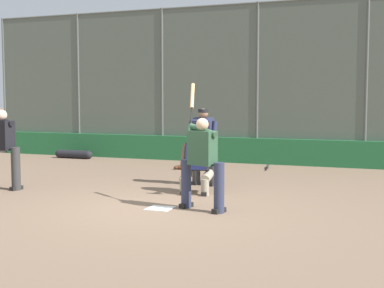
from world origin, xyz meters
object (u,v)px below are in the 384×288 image
at_px(spare_bat_near_backstop, 267,167).
at_px(fielding_glove_on_dirt, 180,167).
at_px(equipment_bag_dugout_side, 74,154).
at_px(batter_on_deck, 2,146).
at_px(catcher_behind_plate, 196,161).
at_px(batter_at_plate, 202,160).
at_px(umpire_home, 203,144).

height_order(spare_bat_near_backstop, fielding_glove_on_dirt, fielding_glove_on_dirt).
bearing_deg(equipment_bag_dugout_side, spare_bat_near_backstop, 177.98).
xyz_separation_m(batter_on_deck, spare_bat_near_backstop, (-4.50, -5.21, -0.88)).
bearing_deg(fielding_glove_on_dirt, catcher_behind_plate, 117.20).
xyz_separation_m(catcher_behind_plate, spare_bat_near_backstop, (-0.47, -4.32, -0.62)).
height_order(spare_bat_near_backstop, equipment_bag_dugout_side, equipment_bag_dugout_side).
bearing_deg(equipment_bag_dugout_side, batter_at_plate, 137.16).
distance_m(batter_at_plate, equipment_bag_dugout_side, 8.87).
bearing_deg(batter_at_plate, fielding_glove_on_dirt, -46.04).
height_order(fielding_glove_on_dirt, equipment_bag_dugout_side, equipment_bag_dugout_side).
bearing_deg(catcher_behind_plate, batter_at_plate, 106.28).
bearing_deg(batter_at_plate, equipment_bag_dugout_side, -24.97).
height_order(catcher_behind_plate, fielding_glove_on_dirt, catcher_behind_plate).
bearing_deg(equipment_bag_dugout_side, fielding_glove_on_dirt, 163.11).
xyz_separation_m(catcher_behind_plate, equipment_bag_dugout_side, (5.84, -4.54, -0.52)).
distance_m(fielding_glove_on_dirt, equipment_bag_dugout_side, 4.34).
xyz_separation_m(batter_at_plate, catcher_behind_plate, (0.64, -1.47, -0.21)).
bearing_deg(batter_at_plate, spare_bat_near_backstop, -70.46).
relative_size(spare_bat_near_backstop, fielding_glove_on_dirt, 2.60).
distance_m(catcher_behind_plate, umpire_home, 1.05).
relative_size(batter_at_plate, spare_bat_near_backstop, 2.59).
relative_size(batter_at_plate, equipment_bag_dugout_side, 1.63).
xyz_separation_m(batter_at_plate, spare_bat_near_backstop, (0.17, -5.79, -0.82)).
height_order(batter_on_deck, equipment_bag_dugout_side, batter_on_deck).
bearing_deg(batter_at_plate, umpire_home, -53.23).
xyz_separation_m(batter_at_plate, fielding_glove_on_dirt, (2.33, -4.75, -0.80)).
distance_m(batter_on_deck, spare_bat_near_backstop, 6.94).
relative_size(catcher_behind_plate, fielding_glove_on_dirt, 3.87).
bearing_deg(spare_bat_near_backstop, catcher_behind_plate, 164.37).
bearing_deg(fielding_glove_on_dirt, batter_on_deck, 60.72).
xyz_separation_m(spare_bat_near_backstop, equipment_bag_dugout_side, (6.31, -0.22, 0.10)).
bearing_deg(fielding_glove_on_dirt, equipment_bag_dugout_side, -16.89).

